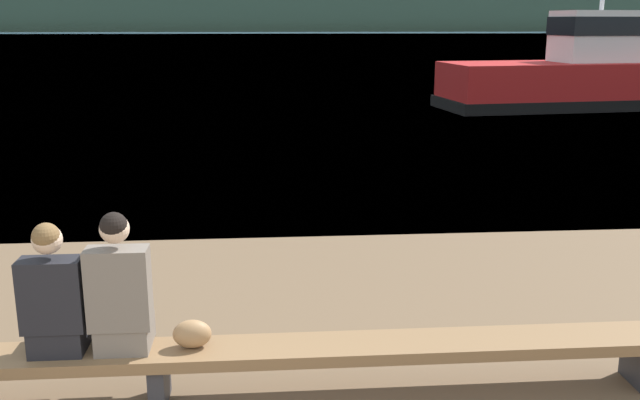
{
  "coord_description": "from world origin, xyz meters",
  "views": [
    {
      "loc": [
        0.85,
        -2.4,
        2.77
      ],
      "look_at": [
        1.48,
        5.47,
        0.78
      ],
      "focal_mm": 40.0,
      "sensor_mm": 36.0,
      "label": 1
    }
  ],
  "objects_px": {
    "tugboat_red": "(594,77)",
    "person_right": "(120,293)",
    "shopping_bag": "(192,334)",
    "bench_main": "(158,359)",
    "person_left": "(54,299)"
  },
  "relations": [
    {
      "from": "bench_main",
      "to": "person_left",
      "type": "xyz_separation_m",
      "value": [
        -0.7,
        0.01,
        0.49
      ]
    },
    {
      "from": "bench_main",
      "to": "tugboat_red",
      "type": "distance_m",
      "value": 21.39
    },
    {
      "from": "tugboat_red",
      "to": "person_right",
      "type": "bearing_deg",
      "value": 139.62
    },
    {
      "from": "person_right",
      "to": "tugboat_red",
      "type": "relative_size",
      "value": 0.1
    },
    {
      "from": "person_left",
      "to": "tugboat_red",
      "type": "distance_m",
      "value": 21.76
    },
    {
      "from": "person_left",
      "to": "tugboat_red",
      "type": "bearing_deg",
      "value": 55.45
    },
    {
      "from": "person_right",
      "to": "shopping_bag",
      "type": "xyz_separation_m",
      "value": [
        0.5,
        0.01,
        -0.34
      ]
    },
    {
      "from": "bench_main",
      "to": "tugboat_red",
      "type": "height_order",
      "value": "tugboat_red"
    },
    {
      "from": "bench_main",
      "to": "shopping_bag",
      "type": "relative_size",
      "value": 28.16
    },
    {
      "from": "person_left",
      "to": "person_right",
      "type": "relative_size",
      "value": 0.94
    },
    {
      "from": "person_right",
      "to": "person_left",
      "type": "bearing_deg",
      "value": 179.78
    },
    {
      "from": "bench_main",
      "to": "tugboat_red",
      "type": "bearing_deg",
      "value": 57.02
    },
    {
      "from": "person_left",
      "to": "person_right",
      "type": "height_order",
      "value": "person_right"
    },
    {
      "from": "shopping_bag",
      "to": "tugboat_red",
      "type": "height_order",
      "value": "tugboat_red"
    },
    {
      "from": "person_left",
      "to": "shopping_bag",
      "type": "xyz_separation_m",
      "value": [
        0.96,
        0.01,
        -0.31
      ]
    }
  ]
}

